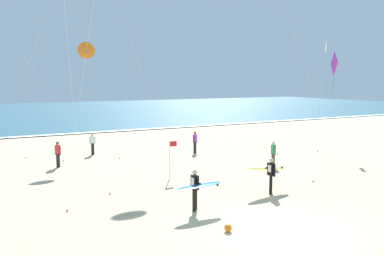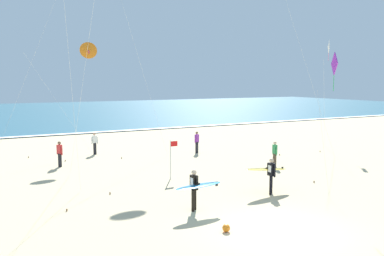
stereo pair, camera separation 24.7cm
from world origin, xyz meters
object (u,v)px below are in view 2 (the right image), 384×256
object	(u,v)px
bystander_red_top	(60,154)
bystander_green_top	(275,154)
kite_delta_amber_low	(88,51)
lifeguard_flag	(171,156)
surfer_lead	(196,187)
kite_diamond_violet_distant	(333,70)
surfer_trailing	(268,171)
bystander_purple_top	(197,142)
kite_diamond_ivory_far	(328,51)
beach_ball	(226,228)
bystander_white_top	(95,143)

from	to	relation	value
bystander_red_top	bystander_green_top	bearing A→B (deg)	-27.70
bystander_green_top	kite_delta_amber_low	bearing A→B (deg)	132.78
kite_delta_amber_low	lifeguard_flag	distance (m)	11.40
surfer_lead	kite_diamond_violet_distant	size ratio (longest dim) A/B	0.33
surfer_trailing	kite_delta_amber_low	xyz separation A→B (m)	(-4.92, 14.10, 6.33)
kite_delta_amber_low	bystander_green_top	distance (m)	14.69
bystander_purple_top	lifeguard_flag	bearing A→B (deg)	-128.40
surfer_trailing	bystander_red_top	bearing A→B (deg)	125.96
kite_delta_amber_low	bystander_purple_top	size ratio (longest dim) A/B	5.04
bystander_green_top	bystander_purple_top	xyz separation A→B (m)	(-1.98, 6.42, 0.00)
surfer_lead	surfer_trailing	size ratio (longest dim) A/B	0.86
bystander_red_top	surfer_lead	bearing A→B (deg)	-73.44
surfer_lead	bystander_purple_top	bearing A→B (deg)	61.57
kite_diamond_ivory_far	kite_diamond_violet_distant	xyz separation A→B (m)	(-10.68, -10.61, -1.86)
surfer_lead	kite_diamond_violet_distant	world-z (taller)	kite_diamond_violet_distant
kite_diamond_ivory_far	beach_ball	distance (m)	22.06
surfer_lead	kite_diamond_violet_distant	distance (m)	7.85
surfer_lead	surfer_trailing	bearing A→B (deg)	10.73
surfer_trailing	lifeguard_flag	size ratio (longest dim) A/B	1.19
bystander_purple_top	lifeguard_flag	world-z (taller)	lifeguard_flag
bystander_green_top	bystander_white_top	world-z (taller)	same
bystander_red_top	surfer_trailing	bearing A→B (deg)	-54.04
bystander_red_top	bystander_white_top	world-z (taller)	same
beach_ball	kite_diamond_ivory_far	bearing A→B (deg)	35.11
lifeguard_flag	kite_diamond_violet_distant	bearing A→B (deg)	-54.37
bystander_green_top	bystander_white_top	xyz separation A→B (m)	(-8.73, 9.34, 0.00)
bystander_red_top	bystander_purple_top	size ratio (longest dim) A/B	1.00
surfer_lead	kite_diamond_ivory_far	distance (m)	20.44
surfer_lead	lifeguard_flag	xyz separation A→B (m)	(1.44, 5.52, 0.22)
bystander_red_top	bystander_purple_top	xyz separation A→B (m)	(9.72, 0.27, 0.00)
kite_delta_amber_low	bystander_purple_top	bearing A→B (deg)	-24.92
surfer_trailing	beach_ball	distance (m)	5.56
lifeguard_flag	beach_ball	world-z (taller)	lifeguard_flag
lifeguard_flag	beach_ball	distance (m)	8.19
kite_delta_amber_low	bystander_purple_top	world-z (taller)	kite_delta_amber_low
bystander_green_top	bystander_purple_top	size ratio (longest dim) A/B	1.00
surfer_lead	bystander_red_top	xyz separation A→B (m)	(-3.39, 11.42, -0.23)
surfer_lead	bystander_white_top	distance (m)	14.62
kite_diamond_violet_distant	beach_ball	xyz separation A→B (m)	(-6.31, -1.33, -5.60)
kite_diamond_violet_distant	lifeguard_flag	world-z (taller)	kite_diamond_violet_distant
kite_diamond_violet_distant	bystander_purple_top	xyz separation A→B (m)	(0.13, 12.80, -4.93)
kite_diamond_ivory_far	bystander_red_top	world-z (taller)	kite_diamond_ivory_far
kite_diamond_violet_distant	bystander_purple_top	world-z (taller)	kite_diamond_violet_distant
surfer_trailing	kite_diamond_ivory_far	xyz separation A→B (m)	(12.57, 8.69, 6.55)
surfer_lead	lifeguard_flag	world-z (taller)	lifeguard_flag
bystander_purple_top	lifeguard_flag	xyz separation A→B (m)	(-4.89, -6.17, 0.45)
surfer_lead	lifeguard_flag	bearing A→B (deg)	75.36
kite_diamond_violet_distant	lifeguard_flag	xyz separation A→B (m)	(-4.75, 6.63, -4.47)
surfer_trailing	bystander_white_top	xyz separation A→B (m)	(-4.72, 13.80, -0.24)
lifeguard_flag	surfer_lead	bearing A→B (deg)	-104.64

